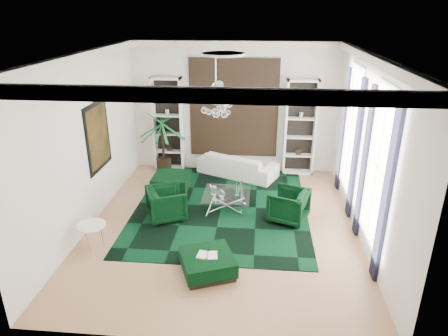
# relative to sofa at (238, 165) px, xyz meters

# --- Properties ---
(floor) EXTENTS (6.00, 7.00, 0.02)m
(floor) POSITION_rel_sofa_xyz_m (-0.17, -2.92, -0.35)
(floor) COLOR tan
(floor) RESTS_ON ground
(ceiling) EXTENTS (6.00, 7.00, 0.02)m
(ceiling) POSITION_rel_sofa_xyz_m (-0.17, -2.92, 3.47)
(ceiling) COLOR white
(ceiling) RESTS_ON ground
(wall_back) EXTENTS (6.00, 0.02, 3.80)m
(wall_back) POSITION_rel_sofa_xyz_m (-0.17, 0.59, 1.56)
(wall_back) COLOR white
(wall_back) RESTS_ON ground
(wall_front) EXTENTS (6.00, 0.02, 3.80)m
(wall_front) POSITION_rel_sofa_xyz_m (-0.17, -6.43, 1.56)
(wall_front) COLOR white
(wall_front) RESTS_ON ground
(wall_left) EXTENTS (0.02, 7.00, 3.80)m
(wall_left) POSITION_rel_sofa_xyz_m (-3.18, -2.92, 1.56)
(wall_left) COLOR white
(wall_left) RESTS_ON ground
(wall_right) EXTENTS (0.02, 7.00, 3.80)m
(wall_right) POSITION_rel_sofa_xyz_m (2.84, -2.92, 1.56)
(wall_right) COLOR white
(wall_right) RESTS_ON ground
(crown_molding) EXTENTS (6.00, 7.00, 0.18)m
(crown_molding) POSITION_rel_sofa_xyz_m (-0.17, -2.92, 3.36)
(crown_molding) COLOR white
(crown_molding) RESTS_ON ceiling
(ceiling_medallion) EXTENTS (0.90, 0.90, 0.05)m
(ceiling_medallion) POSITION_rel_sofa_xyz_m (-0.17, -2.62, 3.43)
(ceiling_medallion) COLOR white
(ceiling_medallion) RESTS_ON ceiling
(tapestry) EXTENTS (2.50, 0.06, 2.80)m
(tapestry) POSITION_rel_sofa_xyz_m (-0.17, 0.54, 1.56)
(tapestry) COLOR black
(tapestry) RESTS_ON wall_back
(shelving_left) EXTENTS (0.90, 0.38, 2.80)m
(shelving_left) POSITION_rel_sofa_xyz_m (-2.12, 0.39, 1.06)
(shelving_left) COLOR white
(shelving_left) RESTS_ON floor
(shelving_right) EXTENTS (0.90, 0.38, 2.80)m
(shelving_right) POSITION_rel_sofa_xyz_m (1.78, 0.39, 1.06)
(shelving_right) COLOR white
(shelving_right) RESTS_ON floor
(painting) EXTENTS (0.04, 1.30, 1.60)m
(painting) POSITION_rel_sofa_xyz_m (-3.14, -2.32, 1.51)
(painting) COLOR black
(painting) RESTS_ON wall_left
(window_near) EXTENTS (0.03, 1.10, 2.90)m
(window_near) POSITION_rel_sofa_xyz_m (2.82, -3.82, 1.56)
(window_near) COLOR white
(window_near) RESTS_ON wall_right
(curtain_near_a) EXTENTS (0.07, 0.30, 3.25)m
(curtain_near_a) POSITION_rel_sofa_xyz_m (2.79, -4.60, 1.31)
(curtain_near_a) COLOR black
(curtain_near_a) RESTS_ON floor
(curtain_near_b) EXTENTS (0.07, 0.30, 3.25)m
(curtain_near_b) POSITION_rel_sofa_xyz_m (2.79, -3.04, 1.31)
(curtain_near_b) COLOR black
(curtain_near_b) RESTS_ON floor
(window_far) EXTENTS (0.03, 1.10, 2.90)m
(window_far) POSITION_rel_sofa_xyz_m (2.82, -1.42, 1.56)
(window_far) COLOR white
(window_far) RESTS_ON wall_right
(curtain_far_a) EXTENTS (0.07, 0.30, 3.25)m
(curtain_far_a) POSITION_rel_sofa_xyz_m (2.79, -2.20, 1.31)
(curtain_far_a) COLOR black
(curtain_far_a) RESTS_ON floor
(curtain_far_b) EXTENTS (0.07, 0.30, 3.25)m
(curtain_far_b) POSITION_rel_sofa_xyz_m (2.79, -0.64, 1.31)
(curtain_far_b) COLOR black
(curtain_far_b) RESTS_ON floor
(rug) EXTENTS (4.20, 5.00, 0.02)m
(rug) POSITION_rel_sofa_xyz_m (-0.28, -2.06, -0.33)
(rug) COLOR black
(rug) RESTS_ON floor
(sofa) EXTENTS (2.47, 1.77, 0.67)m
(sofa) POSITION_rel_sofa_xyz_m (0.00, 0.00, 0.00)
(sofa) COLOR white
(sofa) RESTS_ON floor
(armchair_left) EXTENTS (1.12, 1.11, 0.77)m
(armchair_left) POSITION_rel_sofa_xyz_m (-1.50, -2.74, 0.05)
(armchair_left) COLOR black
(armchair_left) RESTS_ON floor
(armchair_right) EXTENTS (1.08, 1.07, 0.76)m
(armchair_right) POSITION_rel_sofa_xyz_m (1.34, -2.58, 0.04)
(armchair_right) COLOR black
(armchair_right) RESTS_ON floor
(coffee_table) EXTENTS (1.15, 1.15, 0.39)m
(coffee_table) POSITION_rel_sofa_xyz_m (-0.14, -2.12, -0.14)
(coffee_table) COLOR white
(coffee_table) RESTS_ON floor
(ottoman_side) EXTENTS (0.97, 0.97, 0.42)m
(ottoman_side) POSITION_rel_sofa_xyz_m (-1.73, -1.14, -0.12)
(ottoman_side) COLOR black
(ottoman_side) RESTS_ON floor
(ottoman_front) EXTENTS (1.21, 1.21, 0.37)m
(ottoman_front) POSITION_rel_sofa_xyz_m (-0.28, -4.73, -0.15)
(ottoman_front) COLOR black
(ottoman_front) RESTS_ON floor
(book) EXTENTS (0.39, 0.26, 0.03)m
(book) POSITION_rel_sofa_xyz_m (-0.28, -4.73, 0.05)
(book) COLOR white
(book) RESTS_ON ottoman_front
(side_table) EXTENTS (0.70, 0.70, 0.55)m
(side_table) POSITION_rel_sofa_xyz_m (-2.72, -4.17, -0.06)
(side_table) COLOR white
(side_table) RESTS_ON floor
(palm) EXTENTS (1.79, 1.79, 2.39)m
(palm) POSITION_rel_sofa_xyz_m (-2.26, 0.23, 0.86)
(palm) COLOR #1F6A35
(palm) RESTS_ON floor
(chandelier) EXTENTS (1.17, 1.17, 0.80)m
(chandelier) POSITION_rel_sofa_xyz_m (-0.32, -2.75, 2.51)
(chandelier) COLOR white
(chandelier) RESTS_ON ceiling
(table_plant) EXTENTS (0.16, 0.15, 0.25)m
(table_plant) POSITION_rel_sofa_xyz_m (0.14, -2.36, 0.18)
(table_plant) COLOR #1F6A35
(table_plant) RESTS_ON coffee_table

